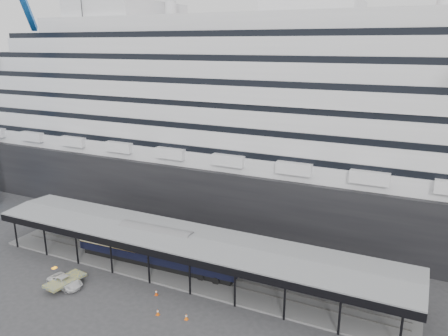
# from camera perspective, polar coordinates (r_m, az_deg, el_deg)

# --- Properties ---
(ground) EXTENTS (200.00, 200.00, 0.00)m
(ground) POSITION_cam_1_polar(r_m,az_deg,el_deg) (54.55, -7.67, -15.76)
(ground) COLOR #333335
(ground) RESTS_ON ground
(cruise_ship) EXTENTS (130.00, 30.00, 43.90)m
(cruise_ship) POSITION_cam_1_polar(r_m,az_deg,el_deg) (75.83, 5.19, 8.15)
(cruise_ship) COLOR black
(cruise_ship) RESTS_ON ground
(platform_canopy) EXTENTS (56.00, 9.18, 5.30)m
(platform_canopy) POSITION_cam_1_polar(r_m,az_deg,el_deg) (57.07, -4.98, -11.43)
(platform_canopy) COLOR slate
(platform_canopy) RESTS_ON ground
(port_truck) EXTENTS (5.01, 2.82, 1.32)m
(port_truck) POSITION_cam_1_polar(r_m,az_deg,el_deg) (58.14, -20.04, -13.77)
(port_truck) COLOR silver
(port_truck) RESTS_ON ground
(pullman_carriage) EXTENTS (23.32, 3.83, 22.80)m
(pullman_carriage) POSITION_cam_1_polar(r_m,az_deg,el_deg) (59.06, -8.79, -10.14)
(pullman_carriage) COLOR black
(pullman_carriage) RESTS_ON ground
(traffic_cone_left) EXTENTS (0.44, 0.44, 0.74)m
(traffic_cone_left) POSITION_cam_1_polar(r_m,az_deg,el_deg) (53.95, -8.85, -15.75)
(traffic_cone_left) COLOR #E04A0C
(traffic_cone_left) RESTS_ON ground
(traffic_cone_mid) EXTENTS (0.40, 0.40, 0.74)m
(traffic_cone_mid) POSITION_cam_1_polar(r_m,az_deg,el_deg) (50.60, -8.65, -18.09)
(traffic_cone_mid) COLOR #E95D0C
(traffic_cone_mid) RESTS_ON ground
(traffic_cone_right) EXTENTS (0.39, 0.39, 0.74)m
(traffic_cone_right) POSITION_cam_1_polar(r_m,az_deg,el_deg) (49.56, -4.95, -18.77)
(traffic_cone_right) COLOR orange
(traffic_cone_right) RESTS_ON ground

